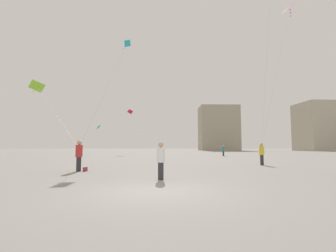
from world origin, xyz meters
TOP-DOWN VIEW (x-y plane):
  - ground_plane at (0.00, 0.00)m, footprint 300.00×300.00m
  - person_in_red at (-4.81, 6.05)m, footprint 0.39×0.39m
  - person_in_teal at (8.11, 28.51)m, footprint 0.36×0.36m
  - person_in_white at (0.08, 2.71)m, footprint 0.35×0.35m
  - person_in_yellow at (7.38, 10.85)m, footprint 0.37×0.37m
  - kite_lime_delta at (-12.72, 15.17)m, footprint 8.95×9.92m
  - kite_magenta_delta at (10.59, 12.10)m, footprint 3.88×2.17m
  - kite_crimson_delta at (-6.69, 36.45)m, footprint 16.08×8.77m
  - kite_cyan_delta at (-4.18, 15.85)m, footprint 1.05×10.78m
  - kite_emerald_diamond at (-13.07, 37.07)m, footprint 22.21×9.37m
  - building_left_hall at (17.00, 79.46)m, footprint 13.90×10.18m
  - building_centre_hall at (53.00, 72.02)m, footprint 22.30×13.38m
  - handbag_beside_flyer at (-4.46, 6.15)m, footprint 0.17×0.33m

SIDE VIEW (x-z plane):
  - ground_plane at x=0.00m, z-range 0.00..0.00m
  - handbag_beside_flyer at x=-4.46m, z-range 0.00..0.24m
  - person_in_white at x=0.08m, z-range 0.08..1.70m
  - person_in_teal at x=8.11m, z-range 0.08..1.71m
  - person_in_yellow at x=7.38m, z-range 0.08..1.78m
  - person_in_red at x=-4.81m, z-range 0.09..1.87m
  - kite_emerald_diamond at x=-13.07m, z-range 2.90..7.20m
  - kite_lime_delta at x=-12.72m, z-range 4.02..10.50m
  - kite_crimson_delta at x=-6.69m, z-range 4.12..11.08m
  - building_centre_hall at x=53.00m, z-range 0.00..15.66m
  - building_left_hall at x=17.00m, z-range 0.00..15.86m
  - kite_cyan_delta at x=-4.18m, z-range 6.09..17.16m
  - kite_magenta_delta at x=10.59m, z-range 6.97..19.44m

